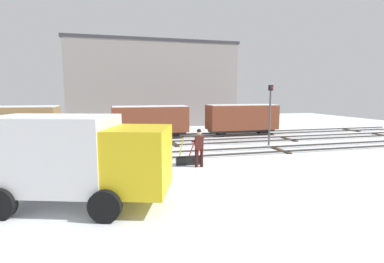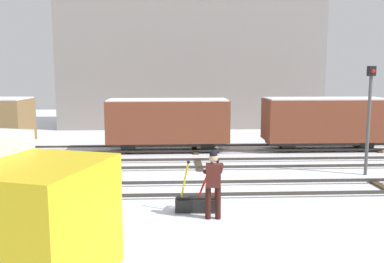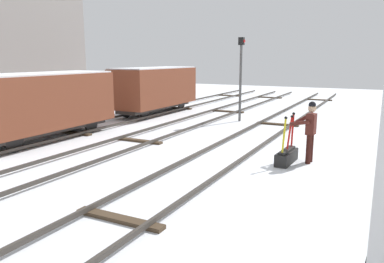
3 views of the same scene
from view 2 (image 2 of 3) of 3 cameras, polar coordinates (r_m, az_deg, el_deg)
ground_plane at (r=13.50m, az=1.98°, el=-8.25°), size 60.00×60.00×0.00m
track_main_line at (r=13.46m, az=1.98°, el=-7.79°), size 44.00×1.94×0.18m
track_siding_near at (r=17.01m, az=0.99°, el=-4.40°), size 44.00×1.94×0.18m
track_siding_far at (r=20.27m, az=0.39°, el=-2.35°), size 44.00×1.94×0.18m
switch_lever_frame at (r=11.60m, az=0.85°, el=-9.74°), size 1.26×0.43×1.45m
rail_worker at (r=10.87m, az=2.92°, el=-6.63°), size 0.56×0.72×1.82m
signal_post at (r=16.55m, az=23.09°, el=2.80°), size 0.24×0.32×4.02m
apartment_building at (r=29.98m, az=-0.22°, el=9.56°), size 18.07×5.31×9.07m
freight_car_mid_siding at (r=21.37m, az=17.70°, el=1.46°), size 5.87×2.09×2.56m
freight_car_back_track at (r=20.05m, az=-3.32°, el=1.36°), size 5.80×2.10×2.52m
perched_bird_roof_left at (r=32.80m, az=-7.35°, el=17.43°), size 0.18×0.28×0.13m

